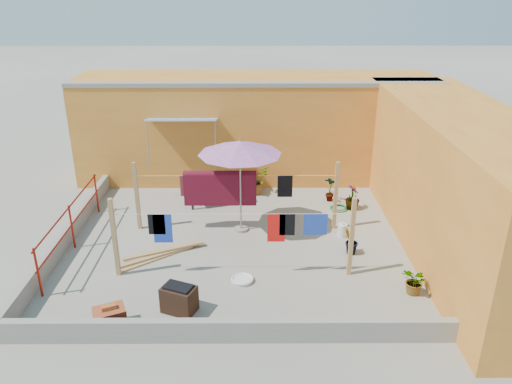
# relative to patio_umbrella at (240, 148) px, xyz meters

# --- Properties ---
(ground) EXTENTS (80.00, 80.00, 0.00)m
(ground) POSITION_rel_patio_umbrella_xyz_m (-0.11, -0.68, -2.20)
(ground) COLOR #9E998E
(ground) RESTS_ON ground
(wall_back) EXTENTS (11.00, 3.27, 3.21)m
(wall_back) POSITION_rel_patio_umbrella_xyz_m (0.39, 4.01, -0.59)
(wall_back) COLOR orange
(wall_back) RESTS_ON ground
(wall_right) EXTENTS (2.40, 9.00, 3.20)m
(wall_right) POSITION_rel_patio_umbrella_xyz_m (5.09, -0.68, -0.60)
(wall_right) COLOR orange
(wall_right) RESTS_ON ground
(parapet_front) EXTENTS (8.30, 0.16, 0.44)m
(parapet_front) POSITION_rel_patio_umbrella_xyz_m (-0.11, -4.26, -1.98)
(parapet_front) COLOR gray
(parapet_front) RESTS_ON ground
(parapet_left) EXTENTS (0.16, 7.30, 0.44)m
(parapet_left) POSITION_rel_patio_umbrella_xyz_m (-4.19, -0.68, -1.98)
(parapet_left) COLOR gray
(parapet_left) RESTS_ON ground
(red_railing) EXTENTS (0.05, 4.20, 1.10)m
(red_railing) POSITION_rel_patio_umbrella_xyz_m (-3.96, -0.88, -1.48)
(red_railing) COLOR maroon
(red_railing) RESTS_ON ground
(clothesline_rig) EXTENTS (5.09, 2.35, 1.80)m
(clothesline_rig) POSITION_rel_patio_umbrella_xyz_m (-0.41, -0.15, -1.13)
(clothesline_rig) COLOR tan
(clothesline_rig) RESTS_ON ground
(patio_umbrella) EXTENTS (2.39, 2.39, 2.45)m
(patio_umbrella) POSITION_rel_patio_umbrella_xyz_m (0.00, 0.00, 0.00)
(patio_umbrella) COLOR gray
(patio_umbrella) RESTS_ON ground
(outdoor_table) EXTENTS (1.64, 1.16, 0.70)m
(outdoor_table) POSITION_rel_patio_umbrella_xyz_m (-0.85, 1.74, -1.57)
(outdoor_table) COLOR black
(outdoor_table) RESTS_ON ground
(brick_stack) EXTENTS (0.68, 0.60, 0.49)m
(brick_stack) POSITION_rel_patio_umbrella_xyz_m (-2.30, -3.88, -1.99)
(brick_stack) COLOR #AB4327
(brick_stack) RESTS_ON ground
(lumber_pile) EXTENTS (1.86, 1.35, 0.13)m
(lumber_pile) POSITION_rel_patio_umbrella_xyz_m (-1.84, -1.34, -2.14)
(lumber_pile) COLOR tan
(lumber_pile) RESTS_ON ground
(brazier) EXTENTS (0.74, 0.63, 0.57)m
(brazier) POSITION_rel_patio_umbrella_xyz_m (-1.10, -3.38, -1.92)
(brazier) COLOR #321F13
(brazier) RESTS_ON ground
(white_basin) EXTENTS (0.48, 0.48, 0.08)m
(white_basin) POSITION_rel_patio_umbrella_xyz_m (0.08, -2.37, -2.16)
(white_basin) COLOR silver
(white_basin) RESTS_ON ground
(water_jug_a) EXTENTS (0.24, 0.24, 0.37)m
(water_jug_a) POSITION_rel_patio_umbrella_xyz_m (2.53, -0.34, -2.04)
(water_jug_a) COLOR silver
(water_jug_a) RESTS_ON ground
(water_jug_b) EXTENTS (0.22, 0.22, 0.34)m
(water_jug_b) POSITION_rel_patio_umbrella_xyz_m (1.97, -0.16, -2.05)
(water_jug_b) COLOR silver
(water_jug_b) RESTS_ON ground
(green_hose) EXTENTS (0.49, 0.49, 0.07)m
(green_hose) POSITION_rel_patio_umbrella_xyz_m (2.70, 1.26, -2.17)
(green_hose) COLOR #176921
(green_hose) RESTS_ON ground
(plant_back_a) EXTENTS (1.01, 1.00, 0.85)m
(plant_back_a) POSITION_rel_patio_umbrella_xyz_m (0.37, 2.41, -1.77)
(plant_back_a) COLOR #20601B
(plant_back_a) RESTS_ON ground
(plant_back_b) EXTENTS (0.43, 0.43, 0.70)m
(plant_back_b) POSITION_rel_patio_umbrella_xyz_m (3.07, 1.28, -1.85)
(plant_back_b) COLOR #20601B
(plant_back_b) RESTS_ON ground
(plant_right_a) EXTENTS (0.48, 0.44, 0.76)m
(plant_right_a) POSITION_rel_patio_umbrella_xyz_m (2.53, 1.83, -1.82)
(plant_right_a) COLOR #20601B
(plant_right_a) RESTS_ON ground
(plant_right_b) EXTENTS (0.47, 0.46, 0.66)m
(plant_right_b) POSITION_rel_patio_umbrella_xyz_m (2.57, -1.23, -1.87)
(plant_right_b) COLOR #20601B
(plant_right_b) RESTS_ON ground
(plant_right_c) EXTENTS (0.62, 0.66, 0.58)m
(plant_right_c) POSITION_rel_patio_umbrella_xyz_m (3.59, -2.84, -1.91)
(plant_right_c) COLOR #20601B
(plant_right_c) RESTS_ON ground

